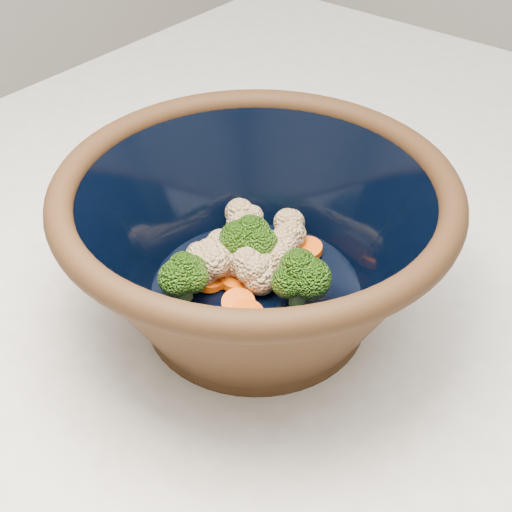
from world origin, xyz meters
name	(u,v)px	position (x,y,z in m)	size (l,w,h in m)	color
mixing_bowl	(256,243)	(-0.08, -0.08, 0.98)	(0.36, 0.36, 0.14)	black
vegetable_pile	(249,256)	(-0.09, -0.07, 0.95)	(0.13, 0.15, 0.06)	#608442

